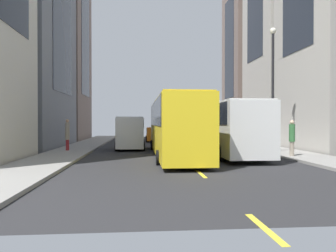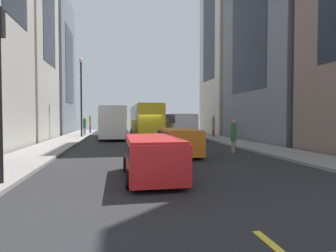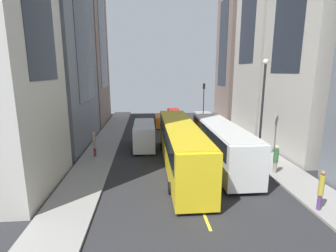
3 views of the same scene
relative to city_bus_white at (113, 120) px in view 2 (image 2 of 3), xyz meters
The scene contains 22 objects.
ground_plane 6.99m from the city_bus_white, 62.47° to the right, with size 41.98×41.98×0.00m, color #28282B.
sidewalk_west 7.64m from the city_bus_white, 126.52° to the right, with size 3.00×44.00×0.15m, color gray.
sidewalk_east 12.29m from the city_bus_white, 29.29° to the right, with size 3.00×44.00×0.15m, color gray.
lane_stripe_1 20.28m from the city_bus_white, 81.17° to the right, with size 0.16×2.00×0.01m, color yellow.
lane_stripe_2 13.45m from the city_bus_white, 76.54° to the right, with size 0.16×2.00×0.01m, color yellow.
lane_stripe_3 6.99m from the city_bus_white, 62.47° to the right, with size 0.16×2.00×0.01m, color yellow.
lane_stripe_4 3.84m from the city_bus_white, 18.91° to the left, with size 0.16×2.00×0.01m, color yellow.
lane_stripe_5 8.86m from the city_bus_white, 68.99° to the left, with size 0.16×2.00×0.01m, color yellow.
lane_stripe_6 15.51m from the city_bus_white, 78.38° to the left, with size 0.16×2.00×0.01m, color yellow.
building_west_3 15.62m from the city_bus_white, 138.06° to the left, with size 8.38×10.93×18.77m.
building_east_1 20.28m from the city_bus_white, 23.68° to the right, with size 9.35×11.90×20.75m.
building_east_2 21.42m from the city_bus_white, 12.15° to the left, with size 7.61×7.84×31.53m.
city_bus_white is the anchor object (origin of this frame).
streetcar_yellow 3.51m from the city_bus_white, ahead, with size 2.70×14.56×3.59m.
delivery_van_white 8.23m from the city_bus_white, 38.76° to the right, with size 2.25×5.63×2.58m.
car_red_0 20.95m from the city_bus_white, 85.45° to the right, with size 2.04×4.48×1.54m.
car_orange_1 15.72m from the city_bus_white, 75.28° to the right, with size 2.08×4.45×1.57m.
pedestrian_walking_far 4.38m from the city_bus_white, 142.19° to the left, with size 0.35×0.35×2.14m.
pedestrian_waiting_curb 8.54m from the city_bus_white, 112.43° to the left, with size 0.29×0.29×2.30m.
pedestrian_crossing_mid 16.49m from the city_bus_white, 61.93° to the right, with size 0.36×0.36×2.11m.
pedestrian_crossing_near 11.12m from the city_bus_white, 12.66° to the right, with size 0.31×0.31×2.23m.
streetlamp_near 4.68m from the city_bus_white, behind, with size 0.44×0.44×8.47m.
Camera 2 is at (-2.71, -24.91, 2.28)m, focal length 29.04 mm.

